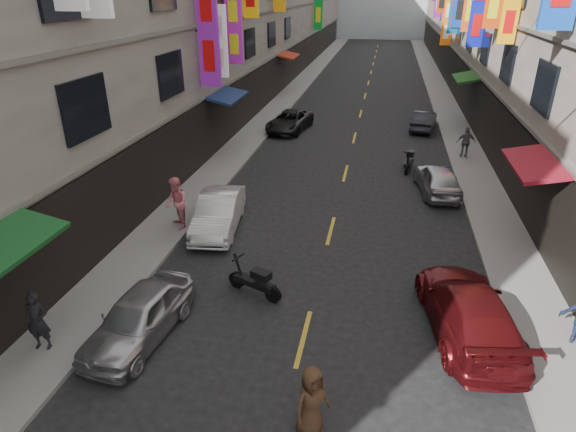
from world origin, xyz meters
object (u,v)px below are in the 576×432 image
at_px(pedestrian_lnear, 38,321).
at_px(pedestrian_crossing, 311,401).
at_px(car_left_near, 139,317).
at_px(car_right_far, 424,120).
at_px(car_right_near, 468,311).
at_px(car_right_mid, 438,179).
at_px(scooter_crossing, 255,282).
at_px(scooter_far_right, 409,161).
at_px(pedestrian_lfar, 176,203).
at_px(pedestrian_rfar, 466,142).
at_px(car_left_far, 290,121).
at_px(car_left_mid, 219,212).

distance_m(pedestrian_lnear, pedestrian_crossing, 6.74).
relative_size(car_left_near, car_right_far, 1.03).
distance_m(car_right_near, car_right_mid, 9.36).
bearing_deg(car_right_near, scooter_crossing, -14.89).
distance_m(scooter_far_right, pedestrian_lfar, 11.63).
height_order(car_right_far, pedestrian_lfar, pedestrian_lfar).
bearing_deg(car_right_near, car_right_mid, -99.12).
height_order(scooter_crossing, pedestrian_lfar, pedestrian_lfar).
bearing_deg(car_right_mid, pedestrian_rfar, -117.55).
bearing_deg(car_left_far, car_left_near, -81.46).
bearing_deg(pedestrian_rfar, pedestrian_lfar, 38.87).
bearing_deg(pedestrian_rfar, car_left_mid, 41.60).
xyz_separation_m(car_right_far, pedestrian_crossing, (-3.40, -23.25, 0.20)).
xyz_separation_m(car_right_near, pedestrian_crossing, (-3.40, -3.74, 0.12)).
relative_size(car_left_near, pedestrian_lfar, 1.94).
bearing_deg(pedestrian_lfar, pedestrian_crossing, -1.06).
bearing_deg(car_right_far, pedestrian_crossing, 91.33).
height_order(scooter_crossing, car_right_far, car_right_far).
bearing_deg(scooter_far_right, car_right_far, -88.05).
bearing_deg(car_left_mid, car_right_near, -35.85).
relative_size(pedestrian_lnear, pedestrian_crossing, 0.98).
height_order(pedestrian_lnear, pedestrian_lfar, pedestrian_lfar).
distance_m(scooter_far_right, car_right_far, 7.54).
relative_size(scooter_far_right, pedestrian_crossing, 1.14).
distance_m(car_left_near, car_left_far, 19.53).
distance_m(car_right_far, pedestrian_rfar, 5.60).
distance_m(car_left_mid, car_right_far, 17.15).
height_order(scooter_crossing, pedestrian_lnear, pedestrian_lnear).
bearing_deg(pedestrian_lnear, car_right_near, 5.34).
bearing_deg(car_right_near, car_left_near, 3.31).
bearing_deg(car_left_near, pedestrian_lfar, 110.56).
height_order(scooter_crossing, car_right_near, car_right_near).
distance_m(car_left_mid, car_right_mid, 9.44).
bearing_deg(pedestrian_crossing, car_right_far, 34.56).
relative_size(car_left_mid, car_right_near, 0.85).
relative_size(car_left_far, pedestrian_rfar, 2.71).
xyz_separation_m(car_right_far, pedestrian_lnear, (-10.06, -22.21, 0.31)).
height_order(car_left_mid, car_right_far, car_left_mid).
bearing_deg(pedestrian_crossing, scooter_far_right, 34.49).
bearing_deg(car_left_mid, pedestrian_crossing, -67.70).
bearing_deg(scooter_crossing, pedestrian_crossing, -129.59).
bearing_deg(car_right_far, car_left_mid, 71.84).
distance_m(scooter_crossing, car_right_near, 5.69).
xyz_separation_m(pedestrian_lnear, pedestrian_lfar, (0.66, 6.64, 0.17)).
bearing_deg(scooter_crossing, car_right_near, -73.04).
xyz_separation_m(car_right_near, pedestrian_lnear, (-10.06, -2.69, 0.22)).
bearing_deg(car_right_far, scooter_far_right, 91.48).
xyz_separation_m(car_left_far, pedestrian_rfar, (9.73, -3.57, 0.31)).
relative_size(car_right_far, pedestrian_lfar, 1.88).
height_order(scooter_far_right, car_right_mid, car_right_mid).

